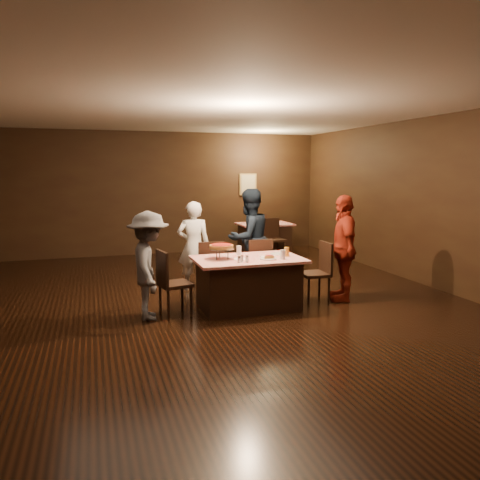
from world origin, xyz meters
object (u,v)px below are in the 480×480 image
Objects in this scene: diner_white_jacket at (194,246)px; glass_back at (239,250)px; chair_end_right at (315,273)px; diner_navy_hoodie at (249,238)px; chair_far_right at (256,266)px; chair_back_near at (275,239)px; chair_back_far at (256,232)px; plate_empty at (279,254)px; diner_red_shirt at (343,248)px; pizza_stand at (221,247)px; main_table at (248,283)px; diner_grey_knit at (149,266)px; glass_front_right at (283,255)px; glass_amber at (287,252)px; back_table at (264,239)px; chair_end_left at (175,283)px; chair_far_left at (210,269)px.

diner_white_jacket is 11.05× the size of glass_back.
chair_end_right is 1.46m from diner_navy_hoodie.
chair_far_right is 3.17m from chair_back_near.
plate_empty is (-1.31, -4.71, 0.30)m from chair_back_far.
diner_red_shirt is 4.44× the size of pizza_stand.
main_table is at bearing 50.20° from diner_navy_hoodie.
diner_grey_knit is 1.93m from glass_front_right.
chair_back_far is at bearing -29.35° from diner_grey_knit.
glass_amber is at bearing -28.30° from glass_back.
diner_white_jacket reaches higher than diner_grey_knit.
back_table is 9.29× the size of glass_amber.
chair_end_right is at bearing -84.10° from diner_grey_knit.
glass_front_right is at bearing -110.38° from chair_end_left.
chair_far_right is (0.40, 0.75, 0.09)m from main_table.
chair_end_right is 0.56× the size of diner_red_shirt.
diner_navy_hoodie is (-1.43, -2.33, 0.40)m from chair_back_near.
glass_amber is (1.15, -1.36, 0.07)m from diner_white_jacket.
diner_grey_knit reaches higher than chair_end_right.
diner_grey_knit is at bearing 179.95° from glass_amber.
diner_grey_knit is at bearing 13.50° from diner_navy_hoodie.
chair_far_right reaches higher than plate_empty.
chair_end_right is (1.10, 0.00, 0.09)m from main_table.
diner_grey_knit is (-1.90, -1.28, -0.12)m from diner_navy_hoodie.
diner_grey_knit is (-1.07, -0.80, 0.28)m from chair_far_left.
glass_front_right is at bearing -117.12° from chair_back_near.
main_table is 0.85m from chair_far_right.
chair_end_left is 0.56× the size of diner_red_shirt.
diner_navy_hoodie is at bearing -96.24° from chair_far_right.
glass_back is at bearing -83.00° from diner_red_shirt.
glass_front_right is at bearing -47.73° from glass_back.
chair_far_left is at bearing 147.72° from plate_empty.
main_table is 11.43× the size of glass_amber.
diner_grey_knit is 10.79× the size of glass_back.
chair_far_right is 0.69m from plate_empty.
pizza_stand is at bearing -97.13° from chair_end_left.
chair_far_left is 1.04m from diner_navy_hoodie.
diner_grey_knit is (-1.47, -0.05, 0.37)m from main_table.
chair_far_right is (0.80, 0.00, 0.00)m from chair_far_left.
glass_front_right is (0.45, -0.25, 0.46)m from main_table.
chair_far_right and chair_back_far have the same top height.
back_table is 0.71m from chair_back_near.
chair_end_left is 2.72m from diner_red_shirt.
glass_amber reaches higher than plate_empty.
chair_end_right is at bearing 158.73° from chair_far_left.
chair_back_far is 0.63× the size of diner_grey_knit.
plate_empty is (-1.31, -3.41, 0.30)m from chair_back_near.
chair_end_right is 2.58m from diner_grey_knit.
pizza_stand reaches higher than chair_end_left.
diner_white_jacket reaches higher than chair_back_far.
chair_back_far is at bearing -112.44° from diner_white_jacket.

